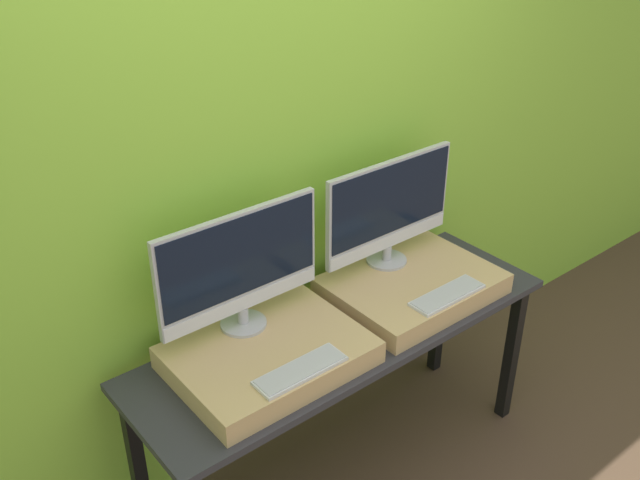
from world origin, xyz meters
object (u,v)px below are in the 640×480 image
at_px(monitor_left, 240,266).
at_px(monitor_right, 389,208).
at_px(keyboard_left, 301,370).
at_px(keyboard_right, 447,295).

relative_size(monitor_left, monitor_right, 1.00).
xyz_separation_m(monitor_left, keyboard_left, (0.00, -0.34, -0.24)).
distance_m(keyboard_left, monitor_right, 0.84).
relative_size(keyboard_left, keyboard_right, 1.00).
xyz_separation_m(monitor_left, keyboard_right, (0.72, -0.34, -0.24)).
height_order(keyboard_left, keyboard_right, same).
height_order(monitor_left, monitor_right, same).
distance_m(keyboard_left, keyboard_right, 0.72).
height_order(keyboard_left, monitor_right, monitor_right).
height_order(monitor_left, keyboard_left, monitor_left).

